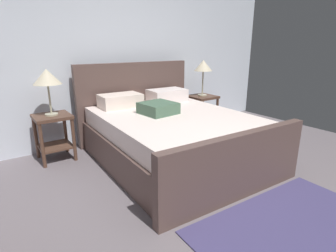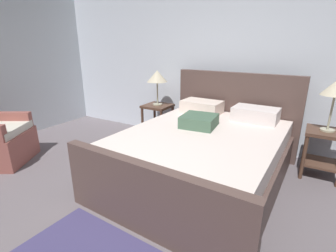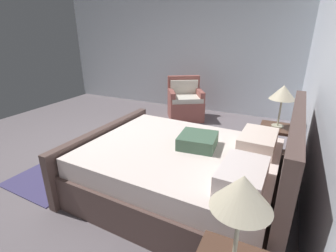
{
  "view_description": "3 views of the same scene",
  "coord_description": "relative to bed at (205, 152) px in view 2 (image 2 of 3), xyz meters",
  "views": [
    {
      "loc": [
        -1.71,
        -0.95,
        1.47
      ],
      "look_at": [
        -0.07,
        1.36,
        0.61
      ],
      "focal_mm": 29.02,
      "sensor_mm": 36.0,
      "label": 1
    },
    {
      "loc": [
        1.25,
        -0.82,
        1.57
      ],
      "look_at": [
        -0.2,
        1.63,
        0.63
      ],
      "focal_mm": 26.29,
      "sensor_mm": 36.0,
      "label": 2
    },
    {
      "loc": [
        2.51,
        2.62,
        1.83
      ],
      "look_at": [
        -0.17,
        1.33,
        0.68
      ],
      "focal_mm": 26.2,
      "sensor_mm": 36.0,
      "label": 3
    }
  ],
  "objects": [
    {
      "name": "table_lamp_left",
      "position": [
        -1.23,
        0.88,
        0.72
      ],
      "size": [
        0.34,
        0.34,
        0.58
      ],
      "color": "#B7B293",
      "rests_on": "nightstand_left"
    },
    {
      "name": "table_lamp_right",
      "position": [
        1.23,
        0.77,
        0.75
      ],
      "size": [
        0.31,
        0.31,
        0.61
      ],
      "color": "#B7B293",
      "rests_on": "nightstand_right"
    },
    {
      "name": "wall_back",
      "position": [
        -0.25,
        1.29,
        1.08
      ],
      "size": [
        6.51,
        0.12,
        2.85
      ],
      "primitive_type": "cube",
      "color": "silver",
      "rests_on": "ground"
    },
    {
      "name": "bed",
      "position": [
        0.0,
        0.0,
        0.0
      ],
      "size": [
        1.92,
        2.35,
        1.2
      ],
      "color": "brown",
      "rests_on": "ground"
    },
    {
      "name": "nightstand_left",
      "position": [
        -1.23,
        0.88,
        0.06
      ],
      "size": [
        0.44,
        0.44,
        0.6
      ],
      "color": "brown",
      "rests_on": "ground"
    },
    {
      "name": "nightstand_right",
      "position": [
        1.23,
        0.77,
        0.06
      ],
      "size": [
        0.44,
        0.44,
        0.6
      ],
      "color": "brown",
      "rests_on": "ground"
    }
  ]
}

